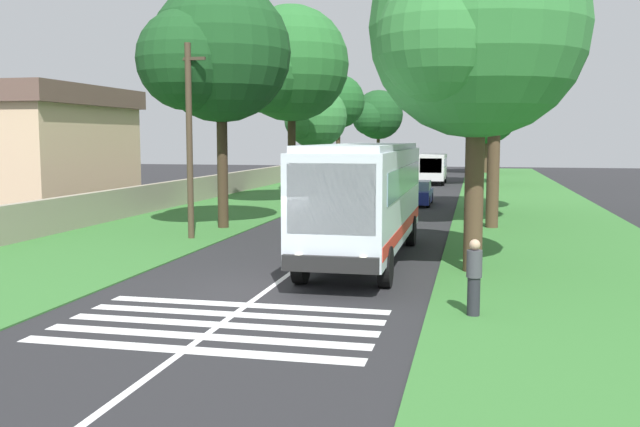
{
  "coord_description": "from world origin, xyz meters",
  "views": [
    {
      "loc": [
        -17.37,
        -5.19,
        3.93
      ],
      "look_at": [
        3.65,
        -0.54,
        1.6
      ],
      "focal_mm": 39.39,
      "sensor_mm": 36.0,
      "label": 1
    }
  ],
  "objects_px": {
    "roadside_tree_left_2": "(337,103)",
    "pedestrian": "(474,277)",
    "roadside_tree_left_1": "(215,56)",
    "roadside_tree_right_3": "(474,35)",
    "roadside_tree_right_0": "(492,37)",
    "roadside_tree_right_4": "(478,97)",
    "roadside_building": "(47,147)",
    "utility_pole": "(189,138)",
    "trailing_car_1": "(373,185)",
    "coach_bus": "(366,194)",
    "roadside_tree_left_3": "(315,119)",
    "roadside_tree_right_2": "(485,114)",
    "trailing_car_0": "(416,194)",
    "trailing_minibus_0": "(433,166)",
    "roadside_tree_left_0": "(288,68)",
    "roadside_tree_left_4": "(377,116)",
    "roadside_tree_right_1": "(493,73)"
  },
  "relations": [
    {
      "from": "pedestrian",
      "to": "trailing_minibus_0",
      "type": "bearing_deg",
      "value": 4.51
    },
    {
      "from": "roadside_tree_right_2",
      "to": "roadside_tree_right_3",
      "type": "xyz_separation_m",
      "value": [
        -59.93,
        1.03,
        0.32
      ]
    },
    {
      "from": "coach_bus",
      "to": "trailing_car_1",
      "type": "xyz_separation_m",
      "value": [
        26.62,
        3.58,
        -1.48
      ]
    },
    {
      "from": "trailing_minibus_0",
      "to": "roadside_tree_right_2",
      "type": "distance_m",
      "value": 21.66
    },
    {
      "from": "roadside_tree_right_3",
      "to": "roadside_tree_right_4",
      "type": "distance_m",
      "value": 39.63
    },
    {
      "from": "pedestrian",
      "to": "roadside_tree_left_2",
      "type": "bearing_deg",
      "value": 14.95
    },
    {
      "from": "roadside_tree_left_4",
      "to": "utility_pole",
      "type": "bearing_deg",
      "value": -179.67
    },
    {
      "from": "roadside_tree_left_1",
      "to": "roadside_building",
      "type": "xyz_separation_m",
      "value": [
        5.95,
        12.15,
        -3.96
      ]
    },
    {
      "from": "roadside_tree_right_1",
      "to": "pedestrian",
      "type": "height_order",
      "value": "roadside_tree_right_1"
    },
    {
      "from": "roadside_tree_left_1",
      "to": "roadside_tree_right_0",
      "type": "relative_size",
      "value": 0.91
    },
    {
      "from": "roadside_tree_left_2",
      "to": "roadside_building",
      "type": "relative_size",
      "value": 0.86
    },
    {
      "from": "roadside_tree_right_4",
      "to": "roadside_tree_left_4",
      "type": "bearing_deg",
      "value": 29.84
    },
    {
      "from": "utility_pole",
      "to": "pedestrian",
      "type": "bearing_deg",
      "value": -132.43
    },
    {
      "from": "trailing_minibus_0",
      "to": "roadside_tree_left_1",
      "type": "relative_size",
      "value": 0.57
    },
    {
      "from": "trailing_car_0",
      "to": "trailing_minibus_0",
      "type": "bearing_deg",
      "value": 0.49
    },
    {
      "from": "trailing_car_1",
      "to": "roadside_tree_right_0",
      "type": "height_order",
      "value": "roadside_tree_right_0"
    },
    {
      "from": "trailing_car_0",
      "to": "roadside_tree_right_2",
      "type": "height_order",
      "value": "roadside_tree_right_2"
    },
    {
      "from": "trailing_car_0",
      "to": "roadside_building",
      "type": "xyz_separation_m",
      "value": [
        -6.74,
        19.67,
        2.76
      ]
    },
    {
      "from": "roadside_tree_left_3",
      "to": "roadside_tree_right_1",
      "type": "xyz_separation_m",
      "value": [
        -12.01,
        -12.08,
        2.0
      ]
    },
    {
      "from": "trailing_car_0",
      "to": "roadside_tree_left_1",
      "type": "height_order",
      "value": "roadside_tree_left_1"
    },
    {
      "from": "roadside_tree_left_4",
      "to": "roadside_tree_right_4",
      "type": "relative_size",
      "value": 0.83
    },
    {
      "from": "roadside_tree_right_1",
      "to": "utility_pole",
      "type": "bearing_deg",
      "value": 136.81
    },
    {
      "from": "roadside_tree_left_1",
      "to": "utility_pole",
      "type": "bearing_deg",
      "value": -177.85
    },
    {
      "from": "roadside_tree_left_4",
      "to": "roadside_tree_right_3",
      "type": "distance_m",
      "value": 60.13
    },
    {
      "from": "utility_pole",
      "to": "trailing_car_0",
      "type": "bearing_deg",
      "value": -24.91
    },
    {
      "from": "roadside_tree_left_2",
      "to": "pedestrian",
      "type": "height_order",
      "value": "roadside_tree_left_2"
    },
    {
      "from": "roadside_tree_left_3",
      "to": "roadside_tree_right_3",
      "type": "height_order",
      "value": "roadside_tree_right_3"
    },
    {
      "from": "roadside_tree_left_3",
      "to": "utility_pole",
      "type": "distance_m",
      "value": 24.32
    },
    {
      "from": "roadside_tree_left_1",
      "to": "roadside_tree_right_3",
      "type": "height_order",
      "value": "roadside_tree_left_1"
    },
    {
      "from": "roadside_tree_right_4",
      "to": "pedestrian",
      "type": "bearing_deg",
      "value": 179.87
    },
    {
      "from": "roadside_tree_left_4",
      "to": "trailing_minibus_0",
      "type": "bearing_deg",
      "value": -159.13
    },
    {
      "from": "roadside_tree_left_2",
      "to": "roadside_tree_right_4",
      "type": "height_order",
      "value": "roadside_tree_right_4"
    },
    {
      "from": "trailing_car_1",
      "to": "roadside_tree_left_1",
      "type": "relative_size",
      "value": 0.41
    },
    {
      "from": "trailing_car_0",
      "to": "roadside_tree_left_0",
      "type": "distance_m",
      "value": 10.54
    },
    {
      "from": "roadside_tree_left_0",
      "to": "trailing_car_1",
      "type": "bearing_deg",
      "value": -24.75
    },
    {
      "from": "trailing_car_1",
      "to": "coach_bus",
      "type": "bearing_deg",
      "value": -172.33
    },
    {
      "from": "roadside_tree_right_0",
      "to": "utility_pole",
      "type": "bearing_deg",
      "value": 117.21
    },
    {
      "from": "roadside_tree_left_2",
      "to": "utility_pole",
      "type": "xyz_separation_m",
      "value": [
        -33.92,
        -0.92,
        -2.95
      ]
    },
    {
      "from": "roadside_tree_left_4",
      "to": "pedestrian",
      "type": "relative_size",
      "value": 5.5
    },
    {
      "from": "roadside_tree_left_1",
      "to": "pedestrian",
      "type": "height_order",
      "value": "roadside_tree_left_1"
    },
    {
      "from": "roadside_tree_right_1",
      "to": "roadside_tree_right_3",
      "type": "relative_size",
      "value": 1.06
    },
    {
      "from": "pedestrian",
      "to": "roadside_tree_left_0",
      "type": "bearing_deg",
      "value": 23.66
    },
    {
      "from": "roadside_tree_left_1",
      "to": "roadside_tree_right_3",
      "type": "relative_size",
      "value": 1.04
    },
    {
      "from": "trailing_minibus_0",
      "to": "roadside_tree_right_2",
      "type": "xyz_separation_m",
      "value": [
        20.61,
        -4.41,
        4.98
      ]
    },
    {
      "from": "roadside_tree_left_0",
      "to": "utility_pole",
      "type": "height_order",
      "value": "roadside_tree_left_0"
    },
    {
      "from": "roadside_tree_right_0",
      "to": "roadside_tree_right_4",
      "type": "relative_size",
      "value": 1.03
    },
    {
      "from": "trailing_car_0",
      "to": "roadside_building",
      "type": "relative_size",
      "value": 0.4
    },
    {
      "from": "roadside_tree_left_0",
      "to": "roadside_tree_left_3",
      "type": "distance_m",
      "value": 9.72
    },
    {
      "from": "roadside_tree_left_0",
      "to": "roadside_building",
      "type": "xyz_separation_m",
      "value": [
        -5.77,
        12.17,
        -4.59
      ]
    },
    {
      "from": "roadside_tree_left_3",
      "to": "roadside_tree_right_4",
      "type": "bearing_deg",
      "value": -46.19
    }
  ]
}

